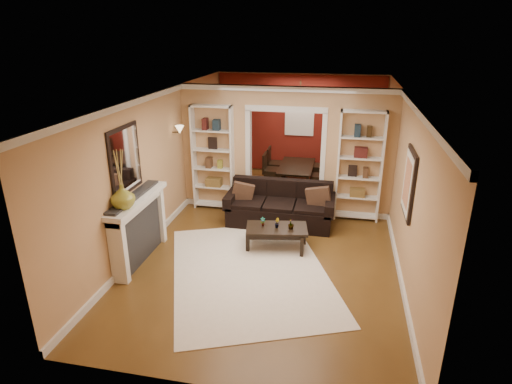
% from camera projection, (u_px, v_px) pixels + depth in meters
% --- Properties ---
extents(floor, '(8.00, 8.00, 0.00)m').
position_uv_depth(floor, '(275.00, 233.00, 8.45)').
color(floor, brown).
rests_on(floor, ground).
extents(ceiling, '(8.00, 8.00, 0.00)m').
position_uv_depth(ceiling, '(278.00, 94.00, 7.49)').
color(ceiling, white).
rests_on(ceiling, ground).
extents(wall_back, '(8.00, 0.00, 8.00)m').
position_uv_depth(wall_back, '(299.00, 124.00, 11.63)').
color(wall_back, tan).
rests_on(wall_back, ground).
extents(wall_front, '(8.00, 0.00, 8.00)m').
position_uv_depth(wall_front, '(214.00, 285.00, 4.31)').
color(wall_front, tan).
rests_on(wall_front, ground).
extents(wall_left, '(0.00, 8.00, 8.00)m').
position_uv_depth(wall_left, '(163.00, 161.00, 8.39)').
color(wall_left, tan).
rests_on(wall_left, ground).
extents(wall_right, '(0.00, 8.00, 8.00)m').
position_uv_depth(wall_right, '(402.00, 175.00, 7.55)').
color(wall_right, tan).
rests_on(wall_right, ground).
extents(partition_wall, '(4.50, 0.15, 2.70)m').
position_uv_depth(partition_wall, '(285.00, 151.00, 9.07)').
color(partition_wall, tan).
rests_on(partition_wall, floor).
extents(red_back_panel, '(4.44, 0.04, 2.64)m').
position_uv_depth(red_back_panel, '(299.00, 126.00, 11.62)').
color(red_back_panel, maroon).
rests_on(red_back_panel, floor).
extents(dining_window, '(0.78, 0.03, 0.98)m').
position_uv_depth(dining_window, '(299.00, 118.00, 11.50)').
color(dining_window, '#8CA5CC').
rests_on(dining_window, wall_back).
extents(area_rug, '(3.56, 4.12, 0.01)m').
position_uv_depth(area_rug, '(249.00, 271.00, 7.09)').
color(area_rug, white).
rests_on(area_rug, floor).
extents(sofa, '(2.19, 0.95, 0.86)m').
position_uv_depth(sofa, '(280.00, 204.00, 8.71)').
color(sofa, black).
rests_on(sofa, floor).
extents(pillow_left, '(0.44, 0.19, 0.43)m').
position_uv_depth(pillow_left, '(243.00, 193.00, 8.76)').
color(pillow_left, brown).
rests_on(pillow_left, sofa).
extents(pillow_right, '(0.48, 0.17, 0.47)m').
position_uv_depth(pillow_right, '(319.00, 197.00, 8.46)').
color(pillow_right, brown).
rests_on(pillow_right, sofa).
extents(coffee_table, '(1.18, 0.77, 0.42)m').
position_uv_depth(coffee_table, '(277.00, 238.00, 7.80)').
color(coffee_table, black).
rests_on(coffee_table, floor).
extents(plant_left, '(0.11, 0.10, 0.17)m').
position_uv_depth(plant_left, '(263.00, 222.00, 7.74)').
color(plant_left, '#336626').
rests_on(plant_left, coffee_table).
extents(plant_center, '(0.10, 0.11, 0.18)m').
position_uv_depth(plant_center, '(277.00, 223.00, 7.69)').
color(plant_center, '#336626').
rests_on(plant_center, coffee_table).
extents(plant_right, '(0.14, 0.14, 0.19)m').
position_uv_depth(plant_right, '(291.00, 224.00, 7.64)').
color(plant_right, '#336626').
rests_on(plant_right, coffee_table).
extents(bookshelf_left, '(0.90, 0.30, 2.30)m').
position_uv_depth(bookshelf_left, '(213.00, 158.00, 9.28)').
color(bookshelf_left, white).
rests_on(bookshelf_left, floor).
extents(bookshelf_right, '(0.90, 0.30, 2.30)m').
position_uv_depth(bookshelf_right, '(359.00, 167.00, 8.69)').
color(bookshelf_right, white).
rests_on(bookshelf_right, floor).
extents(fireplace, '(0.32, 1.70, 1.16)m').
position_uv_depth(fireplace, '(140.00, 229.00, 7.26)').
color(fireplace, white).
rests_on(fireplace, floor).
extents(vase, '(0.43, 0.43, 0.39)m').
position_uv_depth(vase, '(123.00, 196.00, 6.58)').
color(vase, olive).
rests_on(vase, fireplace).
extents(mirror, '(0.03, 0.95, 1.10)m').
position_uv_depth(mirror, '(125.00, 160.00, 6.86)').
color(mirror, silver).
rests_on(mirror, wall_left).
extents(wall_sconce, '(0.18, 0.18, 0.22)m').
position_uv_depth(wall_sconce, '(177.00, 131.00, 8.71)').
color(wall_sconce, '#FFE0A5').
rests_on(wall_sconce, wall_left).
extents(framed_art, '(0.04, 0.85, 1.05)m').
position_uv_depth(framed_art, '(408.00, 183.00, 6.57)').
color(framed_art, black).
rests_on(framed_art, wall_right).
extents(dining_table, '(1.51, 0.84, 0.53)m').
position_uv_depth(dining_table, '(297.00, 175.00, 10.95)').
color(dining_table, black).
rests_on(dining_table, floor).
extents(dining_chair_nw, '(0.47, 0.47, 0.92)m').
position_uv_depth(dining_chair_nw, '(274.00, 170.00, 10.71)').
color(dining_chair_nw, black).
rests_on(dining_chair_nw, floor).
extents(dining_chair_ne, '(0.45, 0.45, 0.77)m').
position_uv_depth(dining_chair_ne, '(318.00, 176.00, 10.53)').
color(dining_chair_ne, black).
rests_on(dining_chair_ne, floor).
extents(dining_chair_sw, '(0.59, 0.59, 0.91)m').
position_uv_depth(dining_chair_sw, '(278.00, 164.00, 11.26)').
color(dining_chair_sw, black).
rests_on(dining_chair_sw, floor).
extents(dining_chair_se, '(0.46, 0.46, 0.90)m').
position_uv_depth(dining_chair_se, '(320.00, 166.00, 11.05)').
color(dining_chair_se, black).
rests_on(dining_chair_se, floor).
extents(chandelier, '(0.50, 0.50, 0.30)m').
position_uv_depth(chandelier, '(295.00, 108.00, 10.21)').
color(chandelier, '#392D1A').
rests_on(chandelier, ceiling).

